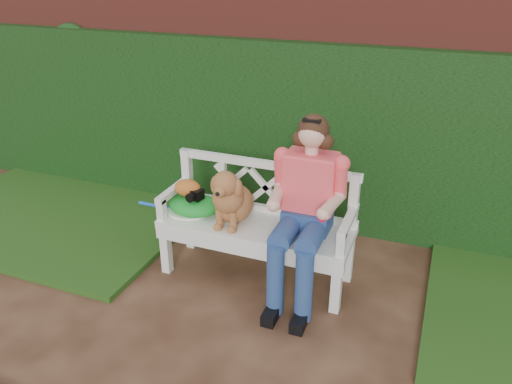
% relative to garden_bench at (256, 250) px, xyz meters
% --- Properties ---
extents(ground, '(60.00, 60.00, 0.00)m').
position_rel_garden_bench_xyz_m(ground, '(0.22, -0.65, -0.24)').
color(ground, black).
extents(brick_wall, '(10.00, 0.30, 2.20)m').
position_rel_garden_bench_xyz_m(brick_wall, '(0.22, 1.25, 0.86)').
color(brick_wall, maroon).
rests_on(brick_wall, ground).
extents(ivy_hedge, '(10.00, 0.18, 1.70)m').
position_rel_garden_bench_xyz_m(ivy_hedge, '(0.22, 1.03, 0.61)').
color(ivy_hedge, '#20521B').
rests_on(ivy_hedge, ground).
extents(grass_left, '(2.60, 2.00, 0.05)m').
position_rel_garden_bench_xyz_m(grass_left, '(-2.18, 0.25, -0.21)').
color(grass_left, '#1A4615').
rests_on(grass_left, ground).
extents(garden_bench, '(1.65, 0.81, 0.48)m').
position_rel_garden_bench_xyz_m(garden_bench, '(0.00, 0.00, 0.00)').
color(garden_bench, white).
rests_on(garden_bench, ground).
extents(seated_woman, '(0.67, 0.83, 1.35)m').
position_rel_garden_bench_xyz_m(seated_woman, '(0.41, -0.02, 0.44)').
color(seated_woman, '#E55374').
rests_on(seated_woman, ground).
extents(dog, '(0.42, 0.50, 0.48)m').
position_rel_garden_bench_xyz_m(dog, '(-0.18, -0.05, 0.48)').
color(dog, olive).
rests_on(dog, garden_bench).
extents(tennis_racket, '(0.70, 0.43, 0.03)m').
position_rel_garden_bench_xyz_m(tennis_racket, '(-0.61, -0.05, 0.26)').
color(tennis_racket, white).
rests_on(tennis_racket, garden_bench).
extents(green_bag, '(0.51, 0.46, 0.14)m').
position_rel_garden_bench_xyz_m(green_bag, '(-0.53, -0.01, 0.31)').
color(green_bag, '#137B26').
rests_on(green_bag, garden_bench).
extents(camera_item, '(0.14, 0.11, 0.08)m').
position_rel_garden_bench_xyz_m(camera_item, '(-0.50, -0.04, 0.42)').
color(camera_item, black).
rests_on(camera_item, green_bag).
extents(baseball_glove, '(0.26, 0.22, 0.14)m').
position_rel_garden_bench_xyz_m(baseball_glove, '(-0.58, -0.01, 0.45)').
color(baseball_glove, '#BB5F21').
rests_on(baseball_glove, green_bag).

